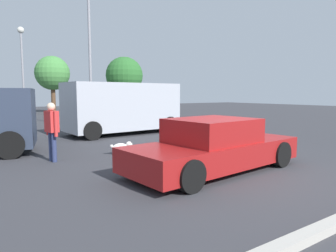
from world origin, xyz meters
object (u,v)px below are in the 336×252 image
(pedestrian, at_px, (52,127))
(light_post_mid, at_px, (89,30))
(sedan_foreground, at_px, (214,147))
(light_post_near, at_px, (22,57))
(van_white, at_px, (123,107))
(dog, at_px, (122,147))

(pedestrian, xyz_separation_m, light_post_mid, (3.61, 6.97, 4.13))
(sedan_foreground, distance_m, light_post_mid, 11.12)
(light_post_near, bearing_deg, light_post_mid, -74.87)
(sedan_foreground, distance_m, light_post_near, 18.22)
(van_white, height_order, pedestrian, van_white)
(pedestrian, relative_size, light_post_near, 0.25)
(van_white, distance_m, pedestrian, 5.84)
(pedestrian, distance_m, light_post_near, 15.06)
(sedan_foreground, xyz_separation_m, light_post_near, (-1.42, 17.78, 3.73))
(van_white, relative_size, light_post_near, 0.82)
(sedan_foreground, bearing_deg, light_post_near, 88.94)
(van_white, distance_m, light_post_mid, 4.78)
(pedestrian, bearing_deg, van_white, -146.65)
(pedestrian, height_order, light_post_mid, light_post_mid)
(dog, bearing_deg, van_white, 79.88)
(dog, xyz_separation_m, light_post_mid, (1.64, 7.15, 4.84))
(pedestrian, bearing_deg, light_post_mid, -129.47)
(light_post_near, relative_size, light_post_mid, 0.82)
(light_post_mid, bearing_deg, dog, -102.89)
(van_white, bearing_deg, dog, -119.84)
(pedestrian, bearing_deg, light_post_near, -108.13)
(dog, relative_size, pedestrian, 0.41)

